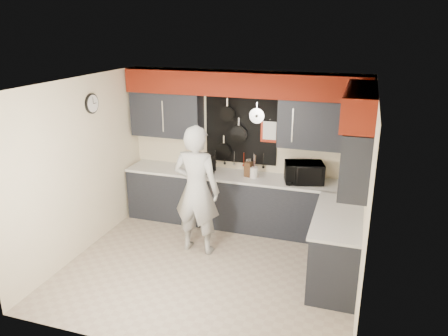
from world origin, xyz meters
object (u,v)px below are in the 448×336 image
(microwave, at_px, (304,173))
(utensil_crock, at_px, (254,172))
(person, at_px, (196,190))
(knife_block, at_px, (248,169))
(coffee_maker, at_px, (209,163))

(microwave, bearing_deg, utensil_crock, 164.81)
(utensil_crock, bearing_deg, person, -122.52)
(knife_block, relative_size, coffee_maker, 0.74)
(microwave, xyz_separation_m, utensil_crock, (-0.81, -0.01, -0.08))
(microwave, relative_size, person, 0.30)
(knife_block, height_order, coffee_maker, coffee_maker)
(knife_block, distance_m, person, 1.12)
(microwave, xyz_separation_m, person, (-1.43, -0.98, -0.10))
(microwave, height_order, knife_block, microwave)
(knife_block, xyz_separation_m, utensil_crock, (0.09, -0.02, -0.04))
(person, bearing_deg, microwave, -143.03)
(microwave, bearing_deg, person, -161.26)
(microwave, distance_m, knife_block, 0.90)
(person, bearing_deg, coffee_maker, -78.85)
(knife_block, bearing_deg, microwave, 11.35)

